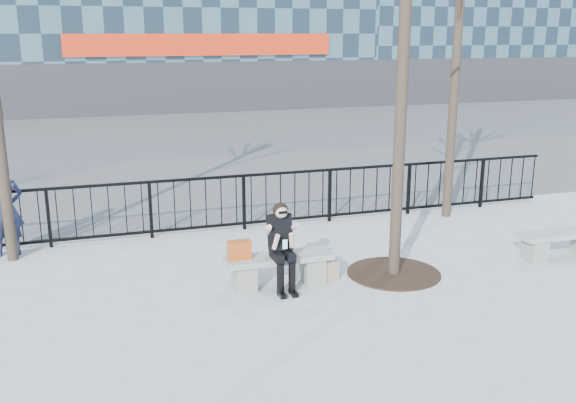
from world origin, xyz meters
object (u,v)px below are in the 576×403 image
object	(u,v)px
bench_main	(279,267)
bench_second	(561,241)
standing_man	(5,209)
seated_woman	(282,247)

from	to	relation	value
bench_main	bench_second	distance (m)	5.00
bench_main	standing_man	size ratio (longest dim) A/B	1.00
bench_main	bench_second	bearing A→B (deg)	-3.01
seated_woman	standing_man	bearing A→B (deg)	143.99
bench_main	seated_woman	world-z (taller)	seated_woman
bench_main	standing_man	bearing A→B (deg)	145.49
seated_woman	standing_man	world-z (taller)	standing_man
bench_second	standing_man	size ratio (longest dim) A/B	0.95
standing_man	bench_second	bearing A→B (deg)	-20.08
seated_woman	bench_main	bearing A→B (deg)	90.00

